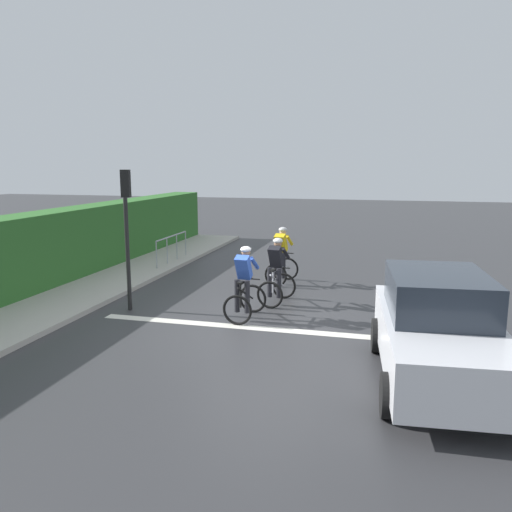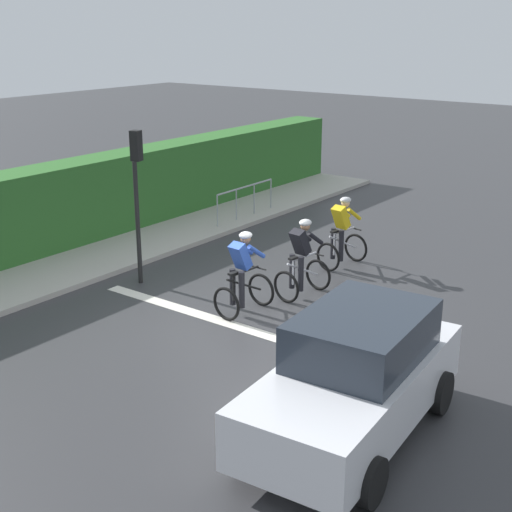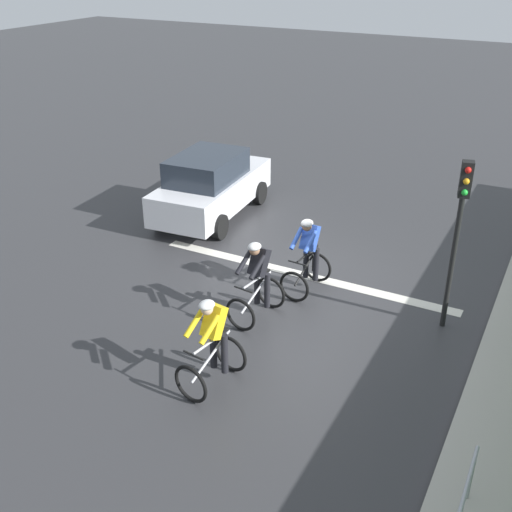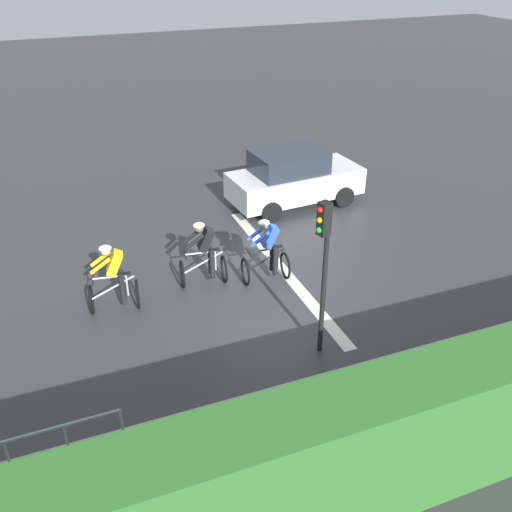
{
  "view_description": "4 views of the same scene",
  "coord_description": "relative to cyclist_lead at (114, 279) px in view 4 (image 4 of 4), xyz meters",
  "views": [
    {
      "loc": [
        2.67,
        -10.48,
        3.48
      ],
      "look_at": [
        -0.47,
        1.71,
        1.19
      ],
      "focal_mm": 35.82,
      "sensor_mm": 36.0,
      "label": 1
    },
    {
      "loc": [
        7.7,
        -10.08,
        5.51
      ],
      "look_at": [
        -0.34,
        0.65,
        1.09
      ],
      "focal_mm": 50.22,
      "sensor_mm": 36.0,
      "label": 2
    },
    {
      "loc": [
        -4.8,
        10.92,
        6.64
      ],
      "look_at": [
        0.19,
        1.51,
        1.25
      ],
      "focal_mm": 43.67,
      "sensor_mm": 36.0,
      "label": 3
    },
    {
      "loc": [
        -11.39,
        4.89,
        7.49
      ],
      "look_at": [
        -0.45,
        0.57,
        0.81
      ],
      "focal_mm": 40.18,
      "sensor_mm": 36.0,
      "label": 4
    }
  ],
  "objects": [
    {
      "name": "car_white",
      "position": [
        3.78,
        -6.12,
        0.08
      ],
      "size": [
        2.14,
        4.22,
        1.76
      ],
      "color": "silver",
      "rests_on": "ground"
    },
    {
      "name": "hedge_wall",
      "position": [
        -6.37,
        -1.87,
        0.27
      ],
      "size": [
        1.1,
        20.64,
        2.14
      ],
      "primitive_type": "cube",
      "color": "#2D6628",
      "rests_on": "ground"
    },
    {
      "name": "sidewalk_kerb",
      "position": [
        -5.17,
        -1.87,
        -0.74
      ],
      "size": [
        2.8,
        20.64,
        0.12
      ],
      "primitive_type": "cube",
      "color": "#ADA89E",
      "rests_on": "ground"
    },
    {
      "name": "pedestrian_railing_kerbside",
      "position": [
        -4.27,
        1.85,
        -0.05
      ],
      "size": [
        0.08,
        2.58,
        1.03
      ],
      "color": "#999EA3",
      "rests_on": "ground"
    },
    {
      "name": "road_marking_stop_line",
      "position": [
        0.26,
        -4.2,
        -0.79
      ],
      "size": [
        7.0,
        0.3,
        0.01
      ],
      "primitive_type": "cube",
      "color": "silver",
      "rests_on": "ground"
    },
    {
      "name": "ground_plane",
      "position": [
        0.26,
        -3.87,
        -0.8
      ],
      "size": [
        80.0,
        80.0,
        0.0
      ],
      "primitive_type": "plane",
      "color": "#333335"
    },
    {
      "name": "cyclist_second",
      "position": [
        0.32,
        -2.18,
        0.0
      ],
      "size": [
        0.81,
        1.16,
        1.66
      ],
      "color": "black",
      "rests_on": "ground"
    },
    {
      "name": "stone_wall_low",
      "position": [
        -6.07,
        -1.87,
        -0.49
      ],
      "size": [
        0.44,
        20.64,
        0.61
      ],
      "primitive_type": "cube",
      "color": "tan",
      "rests_on": "ground"
    },
    {
      "name": "cyclist_mid",
      "position": [
        -0.1,
        -3.63,
        0.0
      ],
      "size": [
        0.76,
        1.13,
        1.66
      ],
      "color": "black",
      "rests_on": "ground"
    },
    {
      "name": "cyclist_lead",
      "position": [
        0.0,
        0.0,
        0.0
      ],
      "size": [
        0.84,
        1.17,
        1.66
      ],
      "color": "black",
      "rests_on": "ground"
    },
    {
      "name": "traffic_light_near_crossing",
      "position": [
        -3.0,
        -3.55,
        1.43
      ],
      "size": [
        0.24,
        0.31,
        3.34
      ],
      "color": "black",
      "rests_on": "ground"
    }
  ]
}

